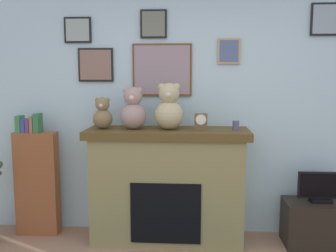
{
  "coord_description": "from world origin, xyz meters",
  "views": [
    {
      "loc": [
        -0.01,
        -2.17,
        1.72
      ],
      "look_at": [
        -0.27,
        1.68,
        1.2
      ],
      "focal_mm": 41.13,
      "sensor_mm": 36.0,
      "label": 1
    }
  ],
  "objects_px": {
    "tv_stand": "(319,224)",
    "television": "(321,188)",
    "teddy_bear_cream": "(103,115)",
    "teddy_bear_grey": "(133,110)",
    "fireplace": "(167,185)",
    "bookshelf": "(37,180)",
    "candle_jar": "(236,125)",
    "mantel_clock": "(201,122)",
    "teddy_bear_brown": "(169,109)"
  },
  "relations": [
    {
      "from": "tv_stand",
      "to": "television",
      "type": "height_order",
      "value": "television"
    },
    {
      "from": "television",
      "to": "teddy_bear_cream",
      "type": "height_order",
      "value": "teddy_bear_cream"
    },
    {
      "from": "teddy_bear_cream",
      "to": "teddy_bear_grey",
      "type": "height_order",
      "value": "teddy_bear_grey"
    },
    {
      "from": "fireplace",
      "to": "bookshelf",
      "type": "relative_size",
      "value": 1.25
    },
    {
      "from": "teddy_bear_cream",
      "to": "teddy_bear_grey",
      "type": "distance_m",
      "value": 0.32
    },
    {
      "from": "candle_jar",
      "to": "mantel_clock",
      "type": "distance_m",
      "value": 0.35
    },
    {
      "from": "television",
      "to": "candle_jar",
      "type": "bearing_deg",
      "value": 178.84
    },
    {
      "from": "teddy_bear_cream",
      "to": "television",
      "type": "bearing_deg",
      "value": -0.44
    },
    {
      "from": "television",
      "to": "teddy_bear_cream",
      "type": "relative_size",
      "value": 1.44
    },
    {
      "from": "bookshelf",
      "to": "candle_jar",
      "type": "bearing_deg",
      "value": -2.29
    },
    {
      "from": "bookshelf",
      "to": "tv_stand",
      "type": "bearing_deg",
      "value": -1.94
    },
    {
      "from": "television",
      "to": "candle_jar",
      "type": "distance_m",
      "value": 1.06
    },
    {
      "from": "tv_stand",
      "to": "candle_jar",
      "type": "height_order",
      "value": "candle_jar"
    },
    {
      "from": "fireplace",
      "to": "teddy_bear_brown",
      "type": "distance_m",
      "value": 0.79
    },
    {
      "from": "teddy_bear_brown",
      "to": "mantel_clock",
      "type": "bearing_deg",
      "value": -0.17
    },
    {
      "from": "bookshelf",
      "to": "teddy_bear_grey",
      "type": "distance_m",
      "value": 1.32
    },
    {
      "from": "television",
      "to": "mantel_clock",
      "type": "height_order",
      "value": "mantel_clock"
    },
    {
      "from": "teddy_bear_cream",
      "to": "teddy_bear_brown",
      "type": "distance_m",
      "value": 0.68
    },
    {
      "from": "television",
      "to": "candle_jar",
      "type": "xyz_separation_m",
      "value": [
        -0.86,
        0.02,
        0.62
      ]
    },
    {
      "from": "fireplace",
      "to": "teddy_bear_cream",
      "type": "relative_size",
      "value": 5.09
    },
    {
      "from": "bookshelf",
      "to": "teddy_bear_cream",
      "type": "relative_size",
      "value": 4.08
    },
    {
      "from": "bookshelf",
      "to": "fireplace",
      "type": "bearing_deg",
      "value": -2.68
    },
    {
      "from": "fireplace",
      "to": "teddy_bear_brown",
      "type": "xyz_separation_m",
      "value": [
        0.02,
        -0.02,
        0.79
      ]
    },
    {
      "from": "teddy_bear_cream",
      "to": "mantel_clock",
      "type": "bearing_deg",
      "value": -0.07
    },
    {
      "from": "television",
      "to": "teddy_bear_brown",
      "type": "distance_m",
      "value": 1.71
    },
    {
      "from": "bookshelf",
      "to": "mantel_clock",
      "type": "relative_size",
      "value": 8.11
    },
    {
      "from": "candle_jar",
      "to": "bookshelf",
      "type": "bearing_deg",
      "value": 177.71
    },
    {
      "from": "teddy_bear_grey",
      "to": "teddy_bear_brown",
      "type": "relative_size",
      "value": 0.91
    },
    {
      "from": "mantel_clock",
      "to": "teddy_bear_brown",
      "type": "xyz_separation_m",
      "value": [
        -0.32,
        0.0,
        0.13
      ]
    },
    {
      "from": "candle_jar",
      "to": "teddy_bear_brown",
      "type": "bearing_deg",
      "value": -179.95
    },
    {
      "from": "candle_jar",
      "to": "mantel_clock",
      "type": "height_order",
      "value": "mantel_clock"
    },
    {
      "from": "tv_stand",
      "to": "teddy_bear_brown",
      "type": "xyz_separation_m",
      "value": [
        -1.52,
        0.02,
        1.15
      ]
    },
    {
      "from": "bookshelf",
      "to": "mantel_clock",
      "type": "xyz_separation_m",
      "value": [
        1.75,
        -0.09,
        0.66
      ]
    },
    {
      "from": "candle_jar",
      "to": "teddy_bear_brown",
      "type": "relative_size",
      "value": 0.2
    },
    {
      "from": "candle_jar",
      "to": "tv_stand",
      "type": "bearing_deg",
      "value": -1.07
    },
    {
      "from": "bookshelf",
      "to": "teddy_bear_brown",
      "type": "relative_size",
      "value": 2.82
    },
    {
      "from": "candle_jar",
      "to": "teddy_bear_cream",
      "type": "relative_size",
      "value": 0.29
    },
    {
      "from": "mantel_clock",
      "to": "teddy_bear_cream",
      "type": "bearing_deg",
      "value": 179.93
    },
    {
      "from": "television",
      "to": "teddy_bear_grey",
      "type": "bearing_deg",
      "value": 179.49
    },
    {
      "from": "bookshelf",
      "to": "mantel_clock",
      "type": "height_order",
      "value": "mantel_clock"
    },
    {
      "from": "bookshelf",
      "to": "teddy_bear_grey",
      "type": "relative_size",
      "value": 3.08
    },
    {
      "from": "television",
      "to": "candle_jar",
      "type": "relative_size",
      "value": 4.91
    },
    {
      "from": "television",
      "to": "teddy_bear_grey",
      "type": "distance_m",
      "value": 2.04
    },
    {
      "from": "teddy_bear_brown",
      "to": "bookshelf",
      "type": "bearing_deg",
      "value": 176.62
    },
    {
      "from": "bookshelf",
      "to": "television",
      "type": "height_order",
      "value": "bookshelf"
    },
    {
      "from": "tv_stand",
      "to": "bookshelf",
      "type": "bearing_deg",
      "value": 178.06
    },
    {
      "from": "teddy_bear_cream",
      "to": "teddy_bear_grey",
      "type": "relative_size",
      "value": 0.75
    },
    {
      "from": "candle_jar",
      "to": "teddy_bear_grey",
      "type": "distance_m",
      "value": 1.04
    },
    {
      "from": "candle_jar",
      "to": "teddy_bear_cream",
      "type": "distance_m",
      "value": 1.34
    },
    {
      "from": "bookshelf",
      "to": "television",
      "type": "xyz_separation_m",
      "value": [
        2.95,
        -0.1,
        -0.0
      ]
    }
  ]
}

